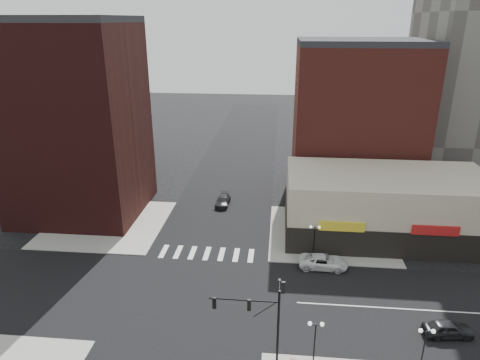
{
  "coord_description": "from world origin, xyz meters",
  "views": [
    {
      "loc": [
        7.86,
        -34.4,
        25.4
      ],
      "look_at": [
        4.19,
        3.56,
        11.0
      ],
      "focal_mm": 32.0,
      "sensor_mm": 36.0,
      "label": 1
    }
  ],
  "objects_px": {
    "traffic_signal": "(266,310)",
    "white_suv": "(323,262)",
    "street_lamp_ne": "(315,234)",
    "dark_sedan_north": "(223,201)",
    "street_lamp_se_b": "(425,340)",
    "dark_sedan_east": "(448,329)",
    "street_lamp_se_a": "(315,333)"
  },
  "relations": [
    {
      "from": "traffic_signal",
      "to": "white_suv",
      "type": "bearing_deg",
      "value": 68.17
    },
    {
      "from": "street_lamp_ne",
      "to": "white_suv",
      "type": "bearing_deg",
      "value": -56.89
    },
    {
      "from": "traffic_signal",
      "to": "dark_sedan_north",
      "type": "xyz_separation_m",
      "value": [
        -7.34,
        29.92,
        -4.31
      ]
    },
    {
      "from": "street_lamp_se_b",
      "to": "dark_sedan_east",
      "type": "bearing_deg",
      "value": 52.06
    },
    {
      "from": "street_lamp_se_b",
      "to": "dark_sedan_east",
      "type": "height_order",
      "value": "street_lamp_se_b"
    },
    {
      "from": "street_lamp_ne",
      "to": "dark_sedan_north",
      "type": "height_order",
      "value": "street_lamp_ne"
    },
    {
      "from": "street_lamp_se_b",
      "to": "street_lamp_se_a",
      "type": "bearing_deg",
      "value": 180.0
    },
    {
      "from": "traffic_signal",
      "to": "dark_sedan_north",
      "type": "relative_size",
      "value": 1.72
    },
    {
      "from": "street_lamp_se_a",
      "to": "dark_sedan_north",
      "type": "bearing_deg",
      "value": 110.26
    },
    {
      "from": "traffic_signal",
      "to": "street_lamp_se_a",
      "type": "bearing_deg",
      "value": -2.57
    },
    {
      "from": "street_lamp_se_a",
      "to": "street_lamp_ne",
      "type": "xyz_separation_m",
      "value": [
        1.0,
        16.0,
        0.0
      ]
    },
    {
      "from": "street_lamp_ne",
      "to": "street_lamp_se_b",
      "type": "bearing_deg",
      "value": -66.37
    },
    {
      "from": "dark_sedan_east",
      "to": "white_suv",
      "type": "bearing_deg",
      "value": 38.98
    },
    {
      "from": "street_lamp_ne",
      "to": "dark_sedan_east",
      "type": "xyz_separation_m",
      "value": [
        10.64,
        -11.33,
        -2.58
      ]
    },
    {
      "from": "street_lamp_se_a",
      "to": "dark_sedan_east",
      "type": "height_order",
      "value": "street_lamp_se_a"
    },
    {
      "from": "street_lamp_ne",
      "to": "white_suv",
      "type": "distance_m",
      "value": 3.12
    },
    {
      "from": "traffic_signal",
      "to": "street_lamp_se_b",
      "type": "distance_m",
      "value": 11.88
    },
    {
      "from": "white_suv",
      "to": "dark_sedan_east",
      "type": "height_order",
      "value": "white_suv"
    },
    {
      "from": "street_lamp_se_b",
      "to": "dark_sedan_east",
      "type": "distance_m",
      "value": 6.46
    },
    {
      "from": "street_lamp_se_b",
      "to": "white_suv",
      "type": "bearing_deg",
      "value": 112.55
    },
    {
      "from": "street_lamp_se_b",
      "to": "white_suv",
      "type": "relative_size",
      "value": 0.79
    },
    {
      "from": "street_lamp_se_b",
      "to": "dark_sedan_north",
      "type": "relative_size",
      "value": 0.92
    },
    {
      "from": "street_lamp_se_a",
      "to": "street_lamp_se_b",
      "type": "relative_size",
      "value": 1.0
    },
    {
      "from": "street_lamp_se_a",
      "to": "dark_sedan_east",
      "type": "relative_size",
      "value": 1.0
    },
    {
      "from": "traffic_signal",
      "to": "dark_sedan_east",
      "type": "height_order",
      "value": "traffic_signal"
    },
    {
      "from": "traffic_signal",
      "to": "dark_sedan_east",
      "type": "distance_m",
      "value": 16.6
    },
    {
      "from": "traffic_signal",
      "to": "street_lamp_ne",
      "type": "height_order",
      "value": "traffic_signal"
    },
    {
      "from": "street_lamp_ne",
      "to": "dark_sedan_north",
      "type": "xyz_separation_m",
      "value": [
        -12.11,
        14.09,
        -2.64
      ]
    },
    {
      "from": "street_lamp_se_b",
      "to": "dark_sedan_north",
      "type": "bearing_deg",
      "value": 122.42
    },
    {
      "from": "street_lamp_ne",
      "to": "dark_sedan_east",
      "type": "relative_size",
      "value": 1.0
    },
    {
      "from": "street_lamp_se_a",
      "to": "dark_sedan_east",
      "type": "distance_m",
      "value": 12.81
    },
    {
      "from": "traffic_signal",
      "to": "street_lamp_se_b",
      "type": "relative_size",
      "value": 1.87
    }
  ]
}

